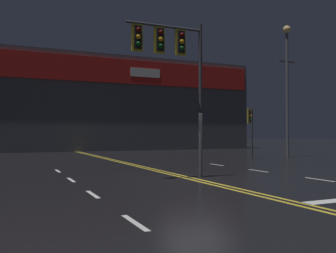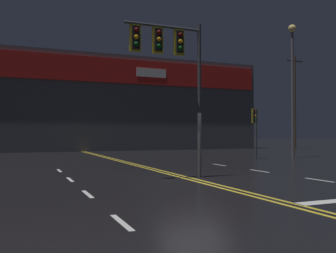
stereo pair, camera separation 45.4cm
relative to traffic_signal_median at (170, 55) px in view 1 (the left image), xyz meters
The scene contains 7 objects.
ground_plane 4.75m from the traffic_signal_median, 38.99° to the right, with size 200.00×200.00×0.00m, color black.
road_markings 5.10m from the traffic_signal_median, 45.67° to the right, with size 12.46×60.00×0.01m.
traffic_signal_median is the anchor object (origin of this frame).
traffic_signal_corner_northeast 12.90m from the traffic_signal_median, 40.24° to the left, with size 0.42×0.36×3.40m.
streetlight_median_approach 15.60m from the traffic_signal_median, 32.79° to the left, with size 0.56×0.56×9.55m.
building_backdrop 28.15m from the traffic_signal_median, 88.48° to the left, with size 38.80×10.23×9.62m.
utility_pole_row 20.72m from the traffic_signal_median, 83.89° to the left, with size 47.68×0.26×10.53m.
Camera 1 is at (-6.49, -12.14, 1.68)m, focal length 40.00 mm.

